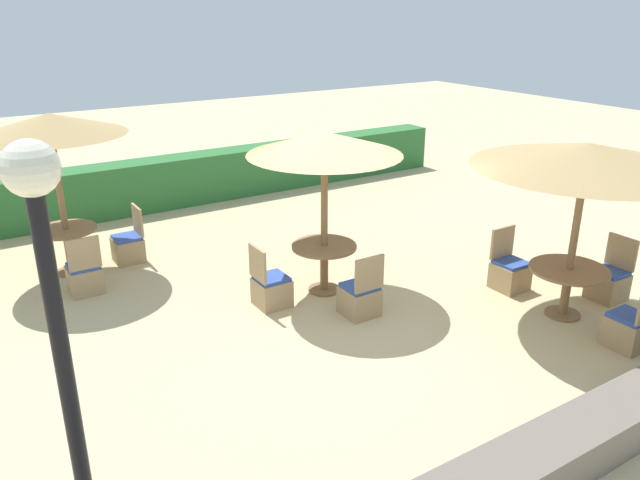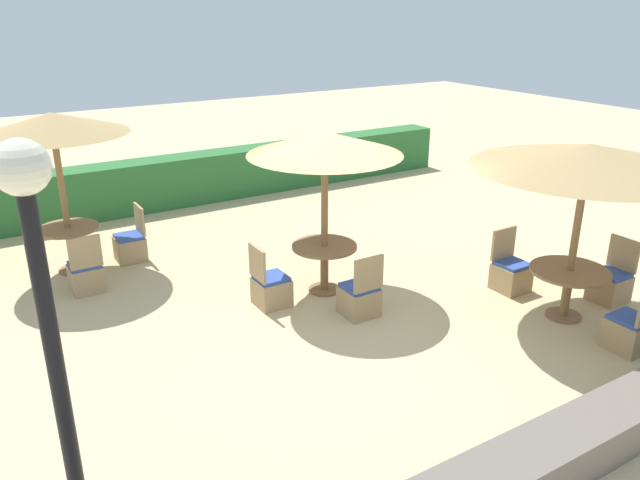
{
  "view_description": "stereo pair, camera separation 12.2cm",
  "coord_description": "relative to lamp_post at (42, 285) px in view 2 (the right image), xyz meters",
  "views": [
    {
      "loc": [
        -4.45,
        -6.42,
        4.07
      ],
      "look_at": [
        0.0,
        0.6,
        0.9
      ],
      "focal_mm": 35.0,
      "sensor_mm": 36.0,
      "label": 1
    },
    {
      "loc": [
        -4.35,
        -6.48,
        4.07
      ],
      "look_at": [
        0.0,
        0.6,
        0.9
      ],
      "focal_mm": 35.0,
      "sensor_mm": 36.0,
      "label": 2
    }
  ],
  "objects": [
    {
      "name": "patio_chair_front_right_north",
      "position": [
        6.54,
        1.71,
        -2.09
      ],
      "size": [
        0.46,
        0.46,
        0.93
      ],
      "rotation": [
        0.0,
        0.0,
        3.14
      ],
      "color": "tan",
      "rests_on": "ground_plane"
    },
    {
      "name": "ground_plane",
      "position": [
        3.97,
        2.39,
        -2.35
      ],
      "size": [
        40.0,
        40.0,
        0.0
      ],
      "primitive_type": "plane",
      "color": "#C6B284"
    },
    {
      "name": "stone_border",
      "position": [
        3.97,
        -1.28,
        -2.14
      ],
      "size": [
        10.0,
        0.56,
        0.43
      ],
      "primitive_type": "cube",
      "color": "#6B6056",
      "rests_on": "ground_plane"
    },
    {
      "name": "lamp_post",
      "position": [
        0.0,
        0.0,
        0.0
      ],
      "size": [
        0.36,
        0.36,
        3.32
      ],
      "color": "black",
      "rests_on": "ground_plane"
    },
    {
      "name": "parasol_center",
      "position": [
        4.14,
        3.15,
        -0.12
      ],
      "size": [
        2.2,
        2.2,
        2.41
      ],
      "color": "olive",
      "rests_on": "ground_plane"
    },
    {
      "name": "hedge_row",
      "position": [
        3.97,
        8.46,
        -1.84
      ],
      "size": [
        13.0,
        0.7,
        1.03
      ],
      "primitive_type": "cube",
      "color": "#2D6B33",
      "rests_on": "ground_plane"
    },
    {
      "name": "parasol_back_left",
      "position": [
        1.07,
        5.9,
        0.02
      ],
      "size": [
        2.24,
        2.24,
        2.55
      ],
      "color": "olive",
      "rests_on": "ground_plane"
    },
    {
      "name": "patio_chair_center_west",
      "position": [
        3.23,
        3.14,
        -2.09
      ],
      "size": [
        0.46,
        0.46,
        0.93
      ],
      "rotation": [
        0.0,
        0.0,
        -1.57
      ],
      "color": "tan",
      "rests_on": "ground_plane"
    },
    {
      "name": "round_table_back_left",
      "position": [
        1.07,
        5.9,
        -1.79
      ],
      "size": [
        0.94,
        0.94,
        0.75
      ],
      "color": "olive",
      "rests_on": "ground_plane"
    },
    {
      "name": "patio_chair_back_left_east",
      "position": [
        2.01,
        5.86,
        -2.09
      ],
      "size": [
        0.46,
        0.46,
        0.93
      ],
      "rotation": [
        0.0,
        0.0,
        1.57
      ],
      "color": "tan",
      "rests_on": "ground_plane"
    },
    {
      "name": "patio_chair_front_right_east",
      "position": [
        7.5,
        0.69,
        -2.09
      ],
      "size": [
        0.46,
        0.46,
        0.93
      ],
      "rotation": [
        0.0,
        0.0,
        1.57
      ],
      "color": "tan",
      "rests_on": "ground_plane"
    },
    {
      "name": "patio_chair_back_left_south",
      "position": [
        1.09,
        5.0,
        -2.09
      ],
      "size": [
        0.46,
        0.46,
        0.93
      ],
      "color": "tan",
      "rests_on": "ground_plane"
    },
    {
      "name": "patio_chair_center_south",
      "position": [
        4.14,
        2.22,
        -2.09
      ],
      "size": [
        0.46,
        0.46,
        0.93
      ],
      "color": "tan",
      "rests_on": "ground_plane"
    },
    {
      "name": "round_table_front_right",
      "position": [
        6.52,
        0.7,
        -1.8
      ],
      "size": [
        1.06,
        1.06,
        0.7
      ],
      "color": "olive",
      "rests_on": "ground_plane"
    },
    {
      "name": "round_table_center",
      "position": [
        4.14,
        3.15,
        -1.8
      ],
      "size": [
        0.96,
        0.96,
        0.73
      ],
      "color": "olive",
      "rests_on": "ground_plane"
    },
    {
      "name": "patio_chair_front_right_south",
      "position": [
        6.47,
        -0.29,
        -2.09
      ],
      "size": [
        0.46,
        0.46,
        0.93
      ],
      "color": "tan",
      "rests_on": "ground_plane"
    },
    {
      "name": "parasol_front_right",
      "position": [
        6.52,
        0.7,
        -0.1
      ],
      "size": [
        2.92,
        2.92,
        2.42
      ],
      "color": "olive",
      "rests_on": "ground_plane"
    }
  ]
}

